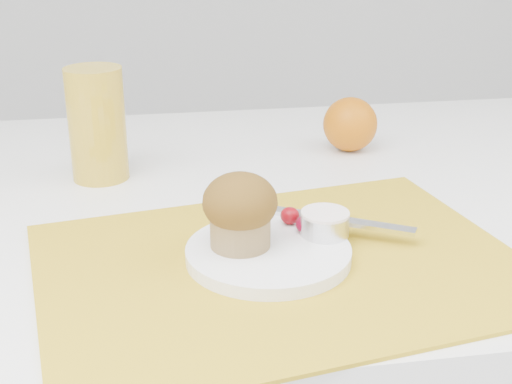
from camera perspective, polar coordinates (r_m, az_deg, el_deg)
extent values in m
cube|color=gold|center=(0.76, 2.10, -5.86)|extent=(0.56, 0.45, 0.00)
cylinder|color=white|center=(0.76, 0.99, -4.92)|extent=(0.21, 0.21, 0.01)
cylinder|color=silver|center=(0.79, 5.53, -2.59)|extent=(0.06, 0.06, 0.02)
cylinder|color=white|center=(0.78, 5.56, -1.81)|extent=(0.07, 0.07, 0.01)
ellipsoid|color=#5A0208|center=(0.81, 2.73, -1.90)|extent=(0.02, 0.02, 0.02)
ellipsoid|color=#520215|center=(0.79, 3.96, -2.61)|extent=(0.02, 0.02, 0.02)
cube|color=silver|center=(0.82, 5.82, -2.14)|extent=(0.18, 0.12, 0.01)
sphere|color=#C16006|center=(1.11, 7.54, 5.39)|extent=(0.08, 0.08, 0.08)
cylinder|color=gold|center=(1.00, -12.60, 5.31)|extent=(0.10, 0.10, 0.16)
cylinder|color=olive|center=(0.76, -1.27, -3.13)|extent=(0.08, 0.08, 0.03)
ellipsoid|color=#3B240A|center=(0.74, -1.29, -0.81)|extent=(0.08, 0.08, 0.06)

